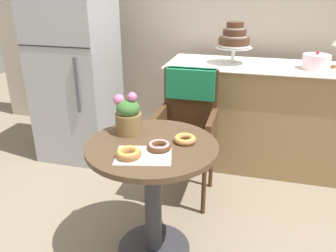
{
  "coord_description": "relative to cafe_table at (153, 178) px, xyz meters",
  "views": [
    {
      "loc": [
        0.51,
        -1.58,
        1.52
      ],
      "look_at": [
        0.05,
        0.15,
        0.77
      ],
      "focal_mm": 36.59,
      "sensor_mm": 36.0,
      "label": 1
    }
  ],
  "objects": [
    {
      "name": "cafe_table",
      "position": [
        0.0,
        0.0,
        0.0
      ],
      "size": [
        0.72,
        0.72,
        0.72
      ],
      "color": "#4C3826",
      "rests_on": "ground"
    },
    {
      "name": "ground_plane",
      "position": [
        0.0,
        0.0,
        -0.51
      ],
      "size": [
        8.0,
        8.0,
        0.0
      ],
      "primitive_type": "plane",
      "color": "gray"
    },
    {
      "name": "donut_side",
      "position": [
        0.17,
        0.07,
        0.23
      ],
      "size": [
        0.12,
        0.12,
        0.03
      ],
      "color": "#AD7542",
      "rests_on": "cafe_table"
    },
    {
      "name": "paper_napkin",
      "position": [
        0.0,
        -0.14,
        0.21
      ],
      "size": [
        0.32,
        0.27,
        0.0
      ],
      "primitive_type": "cube",
      "rotation": [
        0.0,
        0.0,
        0.24
      ],
      "color": "white",
      "rests_on": "cafe_table"
    },
    {
      "name": "back_wall",
      "position": [
        0.0,
        1.85,
        0.84
      ],
      "size": [
        4.8,
        0.1,
        2.7
      ],
      "primitive_type": "cube",
      "color": "#B2A393",
      "rests_on": "ground"
    },
    {
      "name": "donut_mid",
      "position": [
        -0.07,
        -0.18,
        0.24
      ],
      "size": [
        0.13,
        0.13,
        0.04
      ],
      "color": "#936033",
      "rests_on": "cafe_table"
    },
    {
      "name": "display_counter",
      "position": [
        0.55,
        1.3,
        -0.05
      ],
      "size": [
        1.56,
        0.62,
        0.9
      ],
      "color": "#93754C",
      "rests_on": "ground"
    },
    {
      "name": "refrigerator",
      "position": [
        -1.05,
        1.1,
        0.34
      ],
      "size": [
        0.64,
        0.63,
        1.7
      ],
      "color": "#9EA0A5",
      "rests_on": "ground"
    },
    {
      "name": "wicker_chair",
      "position": [
        0.05,
        0.71,
        0.13
      ],
      "size": [
        0.42,
        0.45,
        0.95
      ],
      "rotation": [
        0.0,
        0.0,
        0.02
      ],
      "color": "#472D19",
      "rests_on": "ground"
    },
    {
      "name": "tiered_cake_stand",
      "position": [
        0.3,
        1.3,
        0.59
      ],
      "size": [
        0.3,
        0.3,
        0.33
      ],
      "color": "silver",
      "rests_on": "display_counter"
    },
    {
      "name": "flower_vase",
      "position": [
        -0.17,
        0.11,
        0.32
      ],
      "size": [
        0.16,
        0.15,
        0.25
      ],
      "color": "brown",
      "rests_on": "cafe_table"
    },
    {
      "name": "round_layer_cake",
      "position": [
        0.94,
        1.26,
        0.45
      ],
      "size": [
        0.21,
        0.21,
        0.14
      ],
      "color": "silver",
      "rests_on": "display_counter"
    },
    {
      "name": "donut_front",
      "position": [
        0.06,
        -0.06,
        0.23
      ],
      "size": [
        0.13,
        0.13,
        0.04
      ],
      "color": "#4C2D19",
      "rests_on": "cafe_table"
    }
  ]
}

